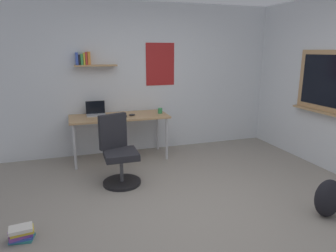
{
  "coord_description": "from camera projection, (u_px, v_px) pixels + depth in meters",
  "views": [
    {
      "loc": [
        -1.27,
        -2.85,
        1.79
      ],
      "look_at": [
        -0.11,
        0.71,
        0.85
      ],
      "focal_mm": 32.31,
      "sensor_mm": 36.0,
      "label": 1
    }
  ],
  "objects": [
    {
      "name": "laptop",
      "position": [
        96.0,
        112.0,
        5.01
      ],
      "size": [
        0.31,
        0.21,
        0.23
      ],
      "color": "#ADAFB5",
      "rests_on": "desk"
    },
    {
      "name": "coffee_mug",
      "position": [
        160.0,
        111.0,
        5.15
      ],
      "size": [
        0.08,
        0.08,
        0.09
      ],
      "primitive_type": "cylinder",
      "color": "#338C4C",
      "rests_on": "desk"
    },
    {
      "name": "backpack",
      "position": [
        328.0,
        198.0,
        3.31
      ],
      "size": [
        0.32,
        0.22,
        0.43
      ],
      "primitive_type": "ellipsoid",
      "color": "black",
      "rests_on": "ground"
    },
    {
      "name": "computer_mouse",
      "position": [
        132.0,
        115.0,
        4.96
      ],
      "size": [
        0.1,
        0.06,
        0.03
      ],
      "primitive_type": "ellipsoid",
      "color": "#262628",
      "rests_on": "desk"
    },
    {
      "name": "book_stack_on_floor",
      "position": [
        21.0,
        233.0,
        2.92
      ],
      "size": [
        0.26,
        0.2,
        0.14
      ],
      "color": "teal",
      "rests_on": "ground"
    },
    {
      "name": "ground_plane",
      "position": [
        197.0,
        212.0,
        3.45
      ],
      "size": [
        5.2,
        5.2,
        0.0
      ],
      "primitive_type": "plane",
      "color": "gray",
      "rests_on": "ground"
    },
    {
      "name": "office_chair",
      "position": [
        119.0,
        155.0,
        4.12
      ],
      "size": [
        0.53,
        0.55,
        0.95
      ],
      "color": "black",
      "rests_on": "ground"
    },
    {
      "name": "wall_back",
      "position": [
        144.0,
        79.0,
        5.39
      ],
      "size": [
        5.0,
        0.3,
        2.6
      ],
      "color": "silver",
      "rests_on": "ground"
    },
    {
      "name": "keyboard",
      "position": [
        115.0,
        116.0,
        4.88
      ],
      "size": [
        0.37,
        0.13,
        0.02
      ],
      "primitive_type": "cube",
      "color": "black",
      "rests_on": "desk"
    },
    {
      "name": "desk",
      "position": [
        119.0,
        120.0,
        5.0
      ],
      "size": [
        1.6,
        0.67,
        0.74
      ],
      "color": "tan",
      "rests_on": "ground"
    }
  ]
}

